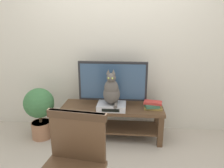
{
  "coord_description": "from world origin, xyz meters",
  "views": [
    {
      "loc": [
        0.23,
        -2.02,
        1.54
      ],
      "look_at": [
        0.0,
        0.59,
        0.79
      ],
      "focal_mm": 33.61,
      "sensor_mm": 36.0,
      "label": 1
    }
  ],
  "objects_px": {
    "tv_stand": "(112,115)",
    "wooden_chair": "(72,164)",
    "tv": "(113,83)",
    "cat": "(111,91)",
    "potted_plant": "(40,109)",
    "media_box": "(111,106)",
    "book_stack": "(153,105)"
  },
  "relations": [
    {
      "from": "tv_stand",
      "to": "wooden_chair",
      "type": "distance_m",
      "value": 1.4
    },
    {
      "from": "tv",
      "to": "cat",
      "type": "distance_m",
      "value": 0.18
    },
    {
      "from": "wooden_chair",
      "to": "potted_plant",
      "type": "bearing_deg",
      "value": 122.64
    },
    {
      "from": "media_box",
      "to": "book_stack",
      "type": "bearing_deg",
      "value": 5.85
    },
    {
      "from": "tv_stand",
      "to": "media_box",
      "type": "xyz_separation_m",
      "value": [
        -0.01,
        -0.1,
        0.17
      ]
    },
    {
      "from": "wooden_chair",
      "to": "book_stack",
      "type": "bearing_deg",
      "value": 61.79
    },
    {
      "from": "tv",
      "to": "media_box",
      "type": "relative_size",
      "value": 2.5
    },
    {
      "from": "tv_stand",
      "to": "media_box",
      "type": "relative_size",
      "value": 3.71
    },
    {
      "from": "tv_stand",
      "to": "wooden_chair",
      "type": "height_order",
      "value": "wooden_chair"
    },
    {
      "from": "tv",
      "to": "potted_plant",
      "type": "bearing_deg",
      "value": -170.26
    },
    {
      "from": "cat",
      "to": "book_stack",
      "type": "xyz_separation_m",
      "value": [
        0.54,
        0.07,
        -0.2
      ]
    },
    {
      "from": "tv_stand",
      "to": "book_stack",
      "type": "distance_m",
      "value": 0.57
    },
    {
      "from": "media_box",
      "to": "book_stack",
      "type": "relative_size",
      "value": 1.47
    },
    {
      "from": "potted_plant",
      "to": "wooden_chair",
      "type": "bearing_deg",
      "value": -57.36
    },
    {
      "from": "tv",
      "to": "potted_plant",
      "type": "xyz_separation_m",
      "value": [
        -0.99,
        -0.17,
        -0.34
      ]
    },
    {
      "from": "tv_stand",
      "to": "media_box",
      "type": "height_order",
      "value": "media_box"
    },
    {
      "from": "wooden_chair",
      "to": "book_stack",
      "type": "height_order",
      "value": "wooden_chair"
    },
    {
      "from": "wooden_chair",
      "to": "tv",
      "type": "bearing_deg",
      "value": 83.0
    },
    {
      "from": "cat",
      "to": "potted_plant",
      "type": "distance_m",
      "value": 1.02
    },
    {
      "from": "book_stack",
      "to": "potted_plant",
      "type": "relative_size",
      "value": 0.35
    },
    {
      "from": "cat",
      "to": "wooden_chair",
      "type": "relative_size",
      "value": 0.51
    },
    {
      "from": "wooden_chair",
      "to": "potted_plant",
      "type": "relative_size",
      "value": 1.27
    },
    {
      "from": "tv",
      "to": "media_box",
      "type": "xyz_separation_m",
      "value": [
        -0.01,
        -0.16,
        -0.28
      ]
    },
    {
      "from": "tv",
      "to": "wooden_chair",
      "type": "xyz_separation_m",
      "value": [
        -0.18,
        -1.43,
        -0.23
      ]
    },
    {
      "from": "cat",
      "to": "book_stack",
      "type": "distance_m",
      "value": 0.58
    },
    {
      "from": "tv_stand",
      "to": "cat",
      "type": "height_order",
      "value": "cat"
    },
    {
      "from": "media_box",
      "to": "book_stack",
      "type": "xyz_separation_m",
      "value": [
        0.54,
        0.06,
        0.01
      ]
    },
    {
      "from": "media_box",
      "to": "book_stack",
      "type": "distance_m",
      "value": 0.55
    },
    {
      "from": "cat",
      "to": "media_box",
      "type": "bearing_deg",
      "value": 94.53
    },
    {
      "from": "potted_plant",
      "to": "media_box",
      "type": "bearing_deg",
      "value": 0.57
    },
    {
      "from": "media_box",
      "to": "potted_plant",
      "type": "height_order",
      "value": "potted_plant"
    },
    {
      "from": "tv_stand",
      "to": "tv",
      "type": "relative_size",
      "value": 1.48
    }
  ]
}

